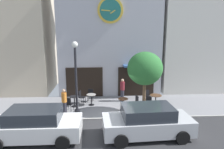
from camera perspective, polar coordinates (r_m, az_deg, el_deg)
The scene contains 22 objects.
ground_plane at distance 12.05m, azimuth -0.06°, elevation -13.23°, with size 29.32×9.94×0.13m.
clock_building at distance 17.32m, azimuth -0.70°, elevation 15.79°, with size 8.02×4.27×12.07m.
neighbor_building_left at distance 19.67m, azimuth -25.26°, elevation 12.64°, with size 6.06×4.96×11.38m.
neighbor_building_right at distance 19.32m, azimuth 22.79°, elevation 13.91°, with size 6.48×3.24×12.07m.
street_lamp at distance 12.58m, azimuth -9.75°, elevation -1.20°, with size 0.36×0.36×4.48m.
street_tree at distance 12.94m, azimuth 8.96°, elevation 1.56°, with size 2.17×1.95×3.84m.
cafe_table_near_door at distance 14.51m, azimuth -10.19°, elevation -6.75°, with size 0.64×0.64×0.72m.
cafe_table_leftmost at distance 14.62m, azimuth -5.66°, elevation -6.35°, with size 0.64×0.64×0.77m.
cafe_table_center_left at distance 13.72m, azimuth 3.02°, elevation -7.55°, with size 0.64×0.64×0.77m.
cafe_table_near_curb at distance 14.73m, azimuth 11.81°, elevation -6.20°, with size 0.79×0.79×0.76m.
cafe_chair_by_entrance at distance 13.78m, azimuth -11.61°, elevation -7.67°, with size 0.51×0.51×0.90m.
cafe_chair_curbside at distance 15.00m, azimuth -12.49°, elevation -6.05°, with size 0.52×0.52×0.90m.
cafe_chair_near_lamp at distance 14.61m, azimuth 8.72°, elevation -6.39°, with size 0.48×0.48×0.90m.
cafe_chair_facing_wall at distance 15.07m, azimuth -8.41°, elevation -5.79°, with size 0.51×0.51×0.90m.
cafe_chair_left_end at distance 15.38m, azimuth -5.89°, elevation -5.35°, with size 0.46×0.46×0.90m.
cafe_chair_outer at distance 15.27m, azimuth 9.59°, elevation -5.60°, with size 0.51×0.51×0.90m.
cafe_chair_facing_street at distance 13.92m, azimuth 6.42°, elevation -7.27°, with size 0.50×0.50×0.90m.
cafe_chair_near_tree at distance 14.05m, azimuth 10.08°, elevation -7.21°, with size 0.55×0.55×0.90m.
pedestrian_maroon at distance 15.25m, azimuth 2.83°, elevation -4.15°, with size 0.43×0.43×1.67m.
pedestrian_orange at distance 13.09m, azimuth -12.84°, elevation -7.25°, with size 0.44×0.44×1.67m.
parked_car_white at distance 10.76m, azimuth -20.22°, elevation -12.69°, with size 4.31×2.04×1.55m.
parked_car_silver at distance 10.59m, azimuth 9.55°, elevation -12.49°, with size 4.39×2.21×1.55m.
Camera 1 is at (-0.60, -11.41, 5.16)m, focal length 33.64 mm.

